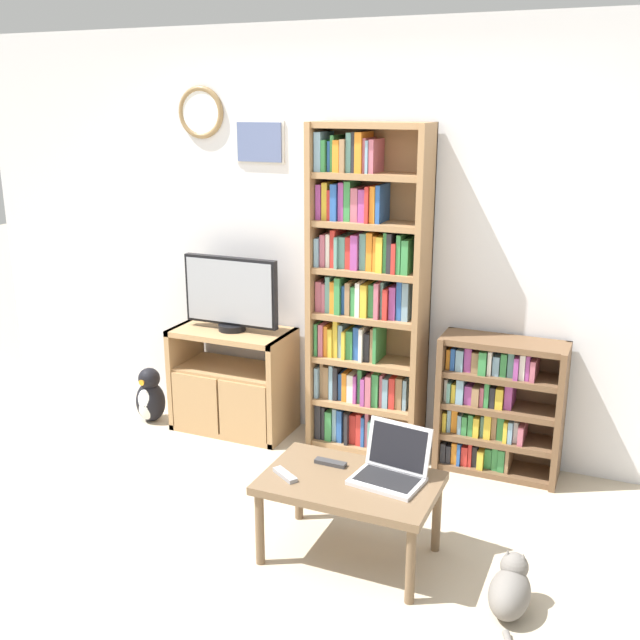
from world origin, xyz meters
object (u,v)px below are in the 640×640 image
object	(u,v)px
television	(231,294)
laptop	(392,466)
tv_stand	(232,380)
cat	(511,589)
bookshelf_tall	(364,297)
penguin_figurine	(150,397)
remote_far_from_laptop	(285,475)
bookshelf_short	(494,405)
remote_near_laptop	(331,463)
coffee_table	(350,489)

from	to	relation	value
television	laptop	bearing A→B (deg)	-34.92
tv_stand	cat	bearing A→B (deg)	-30.00
bookshelf_tall	penguin_figurine	world-z (taller)	bookshelf_tall
remote_far_from_laptop	cat	bearing A→B (deg)	122.37
bookshelf_short	penguin_figurine	bearing A→B (deg)	-174.27
bookshelf_tall	cat	bearing A→B (deg)	-47.97
bookshelf_short	cat	bearing A→B (deg)	-75.37
bookshelf_short	penguin_figurine	xyz separation A→B (m)	(-2.30, -0.23, -0.24)
television	remote_near_laptop	xyz separation A→B (m)	(1.11, -0.98, -0.52)
laptop	penguin_figurine	size ratio (longest dim) A/B	0.91
tv_stand	bookshelf_short	world-z (taller)	bookshelf_short
remote_near_laptop	television	bearing A→B (deg)	49.43
remote_far_from_laptop	penguin_figurine	size ratio (longest dim) A/B	0.41
tv_stand	bookshelf_short	distance (m)	1.72
laptop	cat	world-z (taller)	laptop
television	remote_far_from_laptop	size ratio (longest dim) A/B	4.12
laptop	remote_far_from_laptop	bearing A→B (deg)	-150.99
cat	laptop	bearing A→B (deg)	163.58
bookshelf_tall	remote_far_from_laptop	world-z (taller)	bookshelf_tall
penguin_figurine	coffee_table	bearing A→B (deg)	-27.36
remote_far_from_laptop	remote_near_laptop	bearing A→B (deg)	175.67
remote_near_laptop	remote_far_from_laptop	distance (m)	0.25
bookshelf_short	remote_far_from_laptop	bearing A→B (deg)	-120.12
laptop	cat	xyz separation A→B (m)	(0.61, -0.19, -0.37)
coffee_table	cat	bearing A→B (deg)	-7.68
television	remote_near_laptop	world-z (taller)	television
remote_far_from_laptop	penguin_figurine	bearing A→B (deg)	-91.31
bookshelf_tall	cat	size ratio (longest dim) A/B	4.36
bookshelf_tall	coffee_table	bearing A→B (deg)	-72.38
remote_near_laptop	cat	size ratio (longest dim) A/B	0.35
television	cat	size ratio (longest dim) A/B	1.40
bookshelf_tall	remote_near_laptop	bearing A→B (deg)	-77.80
coffee_table	cat	world-z (taller)	coffee_table
bookshelf_tall	remote_near_laptop	distance (m)	1.24
television	cat	world-z (taller)	television
remote_near_laptop	remote_far_from_laptop	bearing A→B (deg)	143.83
television	coffee_table	world-z (taller)	television
tv_stand	laptop	xyz separation A→B (m)	(1.44, -0.99, 0.13)
bookshelf_tall	laptop	world-z (taller)	bookshelf_tall
tv_stand	penguin_figurine	xyz separation A→B (m)	(-0.59, -0.12, -0.17)
bookshelf_tall	penguin_figurine	xyz separation A→B (m)	(-1.47, -0.23, -0.81)
bookshelf_tall	television	bearing A→B (deg)	-173.30
cat	remote_near_laptop	bearing A→B (deg)	168.58
cat	bookshelf_short	bearing A→B (deg)	105.83
penguin_figurine	tv_stand	bearing A→B (deg)	11.41
remote_near_laptop	penguin_figurine	size ratio (longest dim) A/B	0.42
television	bookshelf_short	xyz separation A→B (m)	(1.70, 0.10, -0.53)
bookshelf_tall	penguin_figurine	size ratio (longest dim) A/B	5.24
bookshelf_short	television	bearing A→B (deg)	-176.55
remote_near_laptop	laptop	bearing A→B (deg)	-91.54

